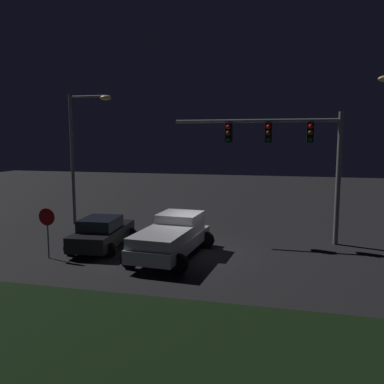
{
  "coord_description": "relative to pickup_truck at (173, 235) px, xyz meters",
  "views": [
    {
      "loc": [
        4.1,
        -17.51,
        5.22
      ],
      "look_at": [
        -0.33,
        0.69,
        2.73
      ],
      "focal_mm": 37.66,
      "sensor_mm": 36.0,
      "label": 1
    }
  ],
  "objects": [
    {
      "name": "stop_sign",
      "position": [
        -5.23,
        -1.53,
        0.56
      ],
      "size": [
        0.76,
        0.08,
        2.23
      ],
      "color": "slate",
      "rests_on": "ground_plane"
    },
    {
      "name": "street_lamp_left",
      "position": [
        -7.26,
        5.24,
        3.96
      ],
      "size": [
        2.75,
        0.44,
        7.82
      ],
      "color": "slate",
      "rests_on": "ground_plane"
    },
    {
      "name": "pickup_truck",
      "position": [
        0.0,
        0.0,
        0.0
      ],
      "size": [
        3.15,
        5.53,
        1.8
      ],
      "rotation": [
        0.0,
        0.0,
        1.5
      ],
      "color": "#B7B7BC",
      "rests_on": "ground_plane"
    },
    {
      "name": "car_sedan",
      "position": [
        -3.68,
        0.57,
        -0.26
      ],
      "size": [
        2.71,
        4.53,
        1.51
      ],
      "rotation": [
        0.0,
        0.0,
        1.65
      ],
      "color": "black",
      "rests_on": "ground_plane"
    },
    {
      "name": "traffic_signal_gantry",
      "position": [
        4.83,
        3.92,
        3.9
      ],
      "size": [
        8.32,
        0.56,
        6.5
      ],
      "color": "slate",
      "rests_on": "ground_plane"
    },
    {
      "name": "grass_median",
      "position": [
        0.85,
        -7.81,
        -0.95
      ],
      "size": [
        20.78,
        6.1,
        0.1
      ],
      "primitive_type": "cube",
      "color": "black",
      "rests_on": "ground_plane"
    },
    {
      "name": "ground_plane",
      "position": [
        0.85,
        0.8,
        -1.0
      ],
      "size": [
        80.0,
        80.0,
        0.0
      ],
      "primitive_type": "plane",
      "color": "black"
    }
  ]
}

